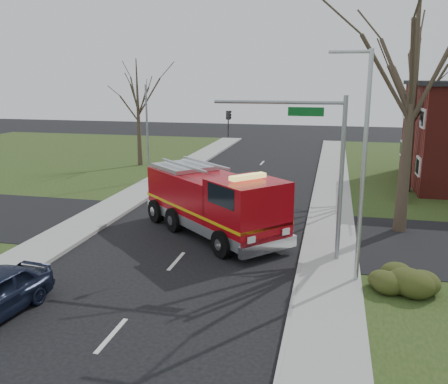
# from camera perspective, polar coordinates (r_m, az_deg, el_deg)

# --- Properties ---
(ground) EXTENTS (120.00, 120.00, 0.00)m
(ground) POSITION_cam_1_polar(r_m,az_deg,el_deg) (20.04, -5.75, -8.30)
(ground) COLOR black
(ground) RESTS_ON ground
(sidewalk_right) EXTENTS (2.40, 80.00, 0.15)m
(sidewalk_right) POSITION_cam_1_polar(r_m,az_deg,el_deg) (19.06, 12.45, -9.51)
(sidewalk_right) COLOR #989993
(sidewalk_right) RESTS_ON ground
(sidewalk_left) EXTENTS (2.40, 80.00, 0.15)m
(sidewalk_left) POSITION_cam_1_polar(r_m,az_deg,el_deg) (22.69, -20.85, -6.31)
(sidewalk_left) COLOR #989993
(sidewalk_left) RESTS_ON ground
(health_center_sign) EXTENTS (0.12, 2.00, 1.40)m
(health_center_sign) POSITION_cam_1_polar(r_m,az_deg,el_deg) (31.10, 20.84, 0.49)
(health_center_sign) COLOR #420F12
(health_center_sign) RESTS_ON ground
(hedge_corner) EXTENTS (2.80, 2.00, 0.90)m
(hedge_corner) POSITION_cam_1_polar(r_m,az_deg,el_deg) (18.17, 21.46, -9.62)
(hedge_corner) COLOR #2F3513
(hedge_corner) RESTS_ON lawn_right
(bare_tree_near) EXTENTS (6.00, 6.00, 12.00)m
(bare_tree_near) POSITION_cam_1_polar(r_m,az_deg,el_deg) (23.82, 21.77, 12.56)
(bare_tree_near) COLOR #35281F
(bare_tree_near) RESTS_ON ground
(bare_tree_far) EXTENTS (5.25, 5.25, 10.50)m
(bare_tree_far) POSITION_cam_1_polar(r_m,az_deg,el_deg) (32.96, 21.98, 10.95)
(bare_tree_far) COLOR #35281F
(bare_tree_far) RESTS_ON ground
(bare_tree_left) EXTENTS (4.50, 4.50, 9.00)m
(bare_tree_left) POSITION_cam_1_polar(r_m,az_deg,el_deg) (40.93, -10.34, 10.73)
(bare_tree_left) COLOR #35281F
(bare_tree_left) RESTS_ON ground
(traffic_signal_mast) EXTENTS (5.29, 0.18, 6.80)m
(traffic_signal_mast) POSITION_cam_1_polar(r_m,az_deg,el_deg) (19.29, 10.27, 5.20)
(traffic_signal_mast) COLOR gray
(traffic_signal_mast) RESTS_ON ground
(streetlight_pole) EXTENTS (1.48, 0.16, 8.40)m
(streetlight_pole) POSITION_cam_1_polar(r_m,az_deg,el_deg) (17.35, 16.28, 3.43)
(streetlight_pole) COLOR #B7BABF
(streetlight_pole) RESTS_ON ground
(utility_pole_far) EXTENTS (0.14, 0.14, 7.00)m
(utility_pole_far) POSITION_cam_1_polar(r_m,az_deg,el_deg) (34.34, -9.20, 6.81)
(utility_pole_far) COLOR gray
(utility_pole_far) RESTS_ON ground
(fire_engine) EXTENTS (8.19, 7.85, 3.42)m
(fire_engine) POSITION_cam_1_polar(r_m,az_deg,el_deg) (22.84, -1.22, -1.39)
(fire_engine) COLOR #9F070F
(fire_engine) RESTS_ON ground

